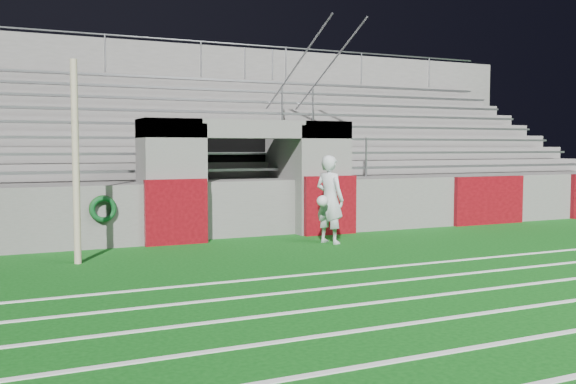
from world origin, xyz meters
name	(u,v)px	position (x,y,z in m)	size (l,w,h in m)	color
ground	(321,261)	(0.00, 0.00, 0.00)	(90.00, 90.00, 0.00)	#0C4B10
field_post	(76,162)	(-3.91, 1.54, 1.74)	(0.12, 0.12, 3.49)	#BBAA8B
field_markings	(542,336)	(0.00, -5.00, 0.01)	(28.00, 8.09, 0.01)	white
stadium_structure	(191,165)	(0.00, 7.97, 1.49)	(26.00, 8.48, 5.42)	#5E5C59
goalkeeper_with_ball	(330,199)	(1.14, 1.77, 0.92)	(0.77, 0.80, 1.84)	silver
hose_coil	(103,209)	(-3.26, 2.93, 0.80)	(0.53, 0.15, 0.53)	#0D4211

